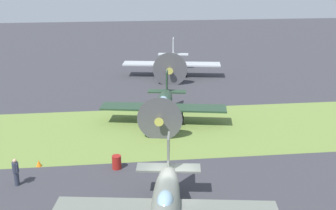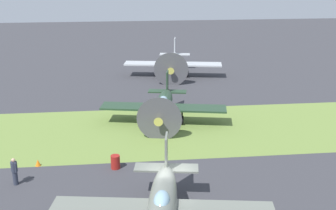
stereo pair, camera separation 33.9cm
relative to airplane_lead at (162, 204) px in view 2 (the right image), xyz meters
name	(u,v)px [view 2 (the right image)]	position (x,y,z in m)	size (l,w,h in m)	color
ground_plane	(171,203)	(-0.73, -2.79, -1.63)	(160.00, 160.00, 0.00)	#38383D
grass_verge	(155,131)	(-0.73, -13.68, -1.62)	(120.00, 11.00, 0.01)	olive
airplane_lead	(162,204)	(0.00, 0.00, 0.00)	(10.99, 8.75, 3.89)	slate
airplane_wingman	(164,105)	(-1.63, -15.57, -0.07)	(10.52, 8.39, 3.72)	#233D28
airplane_trail	(173,62)	(-4.28, -30.96, 0.08)	(11.53, 9.19, 4.08)	#B2B7BC
ground_crew_chief	(15,171)	(8.34, -5.89, -0.72)	(0.40, 0.54, 1.73)	#2D3342
fuel_drum	(115,162)	(2.36, -7.40, -1.18)	(0.60, 0.60, 0.90)	maroon
runway_marker_cone	(38,163)	(7.46, -8.33, -1.41)	(0.36, 0.36, 0.44)	orange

